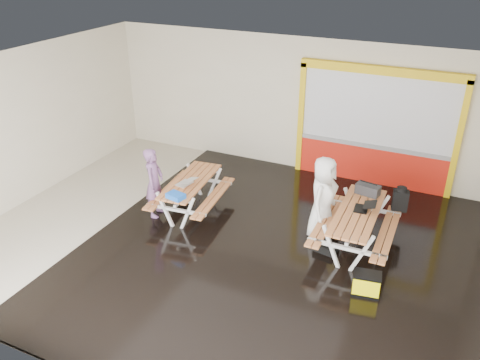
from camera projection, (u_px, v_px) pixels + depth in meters
The scene contains 14 objects.
room at pixel (220, 164), 9.43m from camera, with size 10.02×8.02×3.52m.
deck at pixel (278, 254), 9.73m from camera, with size 7.50×7.98×0.05m, color black.
kiosk at pixel (375, 130), 11.92m from camera, with size 3.88×0.16×3.00m.
picnic_table_left at pixel (191, 188), 10.99m from camera, with size 1.55×2.14×0.81m.
picnic_table_right at pixel (357, 220), 9.68m from camera, with size 1.51×2.19×0.87m.
person_left at pixel (154, 183), 10.74m from camera, with size 0.58×0.38×1.58m, color #734B78.
person_right at pixel (323, 198), 9.98m from camera, with size 0.87×0.56×1.77m, color white.
laptop_left at pixel (186, 182), 10.71m from camera, with size 0.45×0.42×0.17m.
laptop_right at pixel (364, 207), 9.61m from camera, with size 0.44×0.39×0.17m.
blue_pouch at pixel (176, 196), 10.16m from camera, with size 0.36×0.25×0.11m, color blue.
toolbox at pixel (368, 189), 10.16m from camera, with size 0.52×0.33×0.28m.
backpack at pixel (400, 199), 10.19m from camera, with size 0.35×0.26×0.53m.
dark_case at pixel (326, 247), 9.77m from camera, with size 0.43×0.32×0.16m, color black.
fluke_bag at pixel (366, 284), 8.55m from camera, with size 0.52×0.38×0.41m.
Camera 1 is at (3.96, -7.61, 5.69)m, focal length 36.90 mm.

